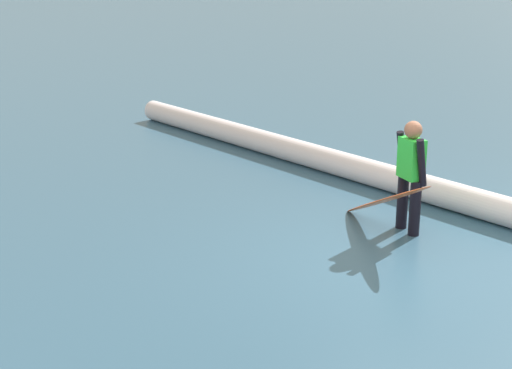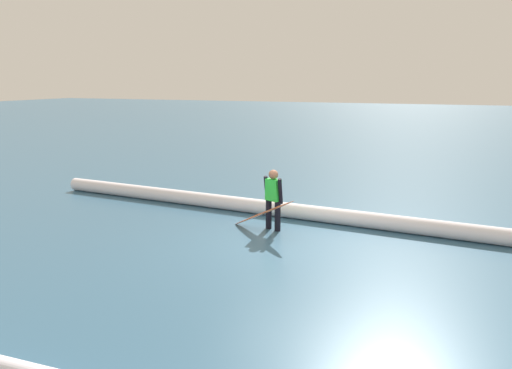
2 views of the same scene
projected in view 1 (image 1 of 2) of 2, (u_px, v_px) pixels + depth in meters
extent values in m
plane|color=#345C78|center=(410.00, 260.00, 8.93)|extent=(130.47, 130.47, 0.00)
cylinder|color=black|center=(415.00, 208.00, 9.57)|extent=(0.14, 0.14, 0.70)
cylinder|color=black|center=(402.00, 201.00, 9.82)|extent=(0.14, 0.14, 0.70)
cube|color=#2DD83F|center=(412.00, 158.00, 9.52)|extent=(0.39, 0.31, 0.50)
sphere|color=#A0684F|center=(413.00, 130.00, 9.41)|extent=(0.22, 0.22, 0.22)
cylinder|color=black|center=(422.00, 163.00, 9.33)|extent=(0.09, 0.21, 0.61)
cylinder|color=black|center=(402.00, 154.00, 9.71)|extent=(0.09, 0.22, 0.61)
ellipsoid|color=#E55926|center=(385.00, 200.00, 9.54)|extent=(1.82, 0.98, 0.95)
ellipsoid|color=black|center=(385.00, 200.00, 9.54)|extent=(1.42, 0.69, 0.77)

